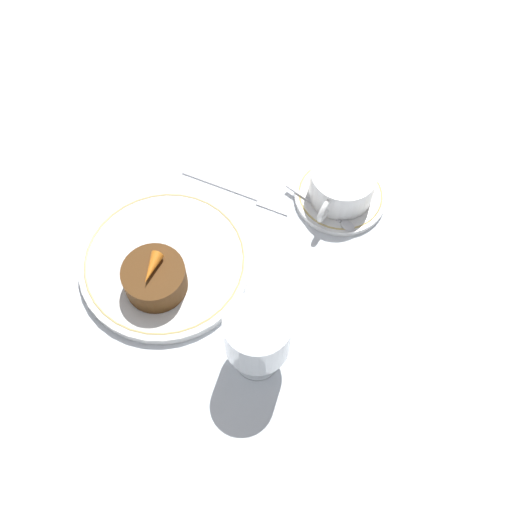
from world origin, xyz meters
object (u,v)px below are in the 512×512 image
at_px(dinner_plate, 165,262).
at_px(dessert_cake, 155,278).
at_px(coffee_cup, 342,184).
at_px(wine_glass, 257,336).
at_px(fork, 248,194).

bearing_deg(dinner_plate, dessert_cake, 20.44).
height_order(dinner_plate, coffee_cup, coffee_cup).
height_order(dinner_plate, dessert_cake, dessert_cake).
distance_m(dinner_plate, coffee_cup, 0.27).
relative_size(coffee_cup, wine_glass, 1.00).
bearing_deg(dinner_plate, fork, 166.65).
xyz_separation_m(wine_glass, dessert_cake, (-0.02, -0.17, -0.05)).
height_order(coffee_cup, fork, coffee_cup).
relative_size(coffee_cup, dessert_cake, 1.44).
xyz_separation_m(dinner_plate, dessert_cake, (0.04, 0.01, 0.03)).
height_order(coffee_cup, dessert_cake, coffee_cup).
distance_m(coffee_cup, wine_glass, 0.28).
bearing_deg(fork, dessert_cake, -6.99).
relative_size(dinner_plate, coffee_cup, 1.97).
bearing_deg(dessert_cake, wine_glass, 84.74).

